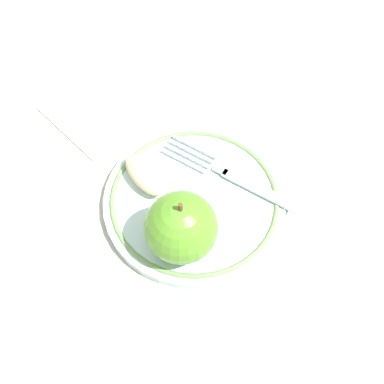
% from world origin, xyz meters
% --- Properties ---
extents(ground_plane, '(2.00, 2.00, 0.00)m').
position_xyz_m(ground_plane, '(0.00, 0.00, 0.00)').
color(ground_plane, '#ABAE97').
extents(plate, '(0.21, 0.21, 0.01)m').
position_xyz_m(plate, '(0.01, 0.00, 0.01)').
color(plate, silver).
rests_on(plate, ground_plane).
extents(apple_red_whole, '(0.08, 0.08, 0.08)m').
position_xyz_m(apple_red_whole, '(-0.01, 0.05, 0.05)').
color(apple_red_whole, '#569326').
rests_on(apple_red_whole, plate).
extents(apple_slice_front, '(0.07, 0.05, 0.02)m').
position_xyz_m(apple_slice_front, '(0.07, 0.01, 0.02)').
color(apple_slice_front, beige).
rests_on(apple_slice_front, plate).
extents(fork, '(0.17, 0.03, 0.00)m').
position_xyz_m(fork, '(-0.02, -0.05, 0.02)').
color(fork, silver).
rests_on(fork, plate).
extents(napkin_folded, '(0.14, 0.18, 0.01)m').
position_xyz_m(napkin_folded, '(0.18, -0.07, 0.00)').
color(napkin_folded, white).
rests_on(napkin_folded, ground_plane).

